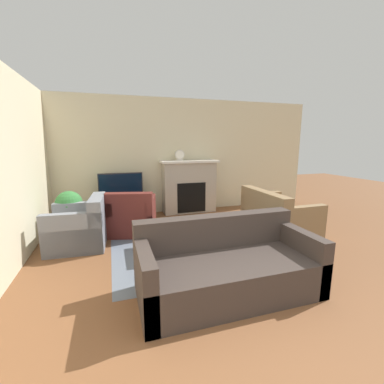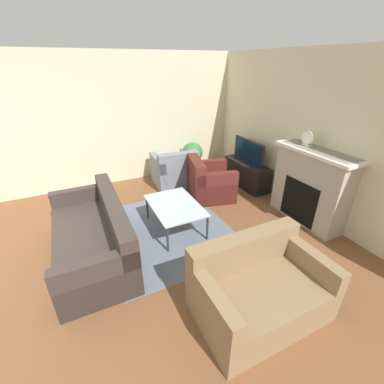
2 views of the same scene
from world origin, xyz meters
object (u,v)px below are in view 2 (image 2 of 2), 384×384
tv (248,152)px  couch_sectional (94,238)px  potted_plant (192,156)px  mantel_clock (308,138)px  coffee_table (175,207)px  couch_loveseat (258,290)px  armchair_accent (209,183)px  armchair_by_window (175,172)px

tv → couch_sectional: (1.00, -3.32, -0.49)m
potted_plant → mantel_clock: mantel_clock is taller
coffee_table → mantel_clock: 2.40m
coffee_table → mantel_clock: bearing=77.1°
couch_loveseat → coffee_table: size_ratio=1.27×
tv → coffee_table: 2.27m
tv → couch_loveseat: bearing=-34.2°
tv → armchair_accent: bearing=-82.1°
potted_plant → couch_loveseat: bearing=-15.0°
potted_plant → coffee_table: bearing=-33.2°
armchair_accent → potted_plant: bearing=5.9°
armchair_accent → potted_plant: 1.11m
tv → couch_loveseat: tv is taller
couch_loveseat → coffee_table: couch_loveseat is taller
tv → armchair_by_window: 1.66m
tv → armchair_by_window: tv is taller
couch_loveseat → armchair_by_window: size_ratio=1.48×
tv → potted_plant: bearing=-137.3°
armchair_by_window → armchair_accent: same height
armchair_by_window → mantel_clock: (2.09, 1.49, 1.09)m
couch_loveseat → armchair_accent: 2.72m
couch_loveseat → armchair_by_window: 3.48m
armchair_by_window → potted_plant: potted_plant is taller
couch_sectional → armchair_by_window: size_ratio=2.16×
couch_loveseat → armchair_accent: same height
couch_loveseat → potted_plant: bearing=75.0°
couch_sectional → couch_loveseat: same height
couch_sectional → mantel_clock: (0.37, 3.40, 1.10)m
couch_sectional → coffee_table: couch_sectional is taller
couch_loveseat → mantel_clock: size_ratio=5.46×
couch_sectional → coffee_table: (-0.12, 1.27, 0.12)m
couch_loveseat → coffee_table: (-1.85, -0.20, 0.11)m
tv → potted_plant: size_ratio=1.13×
tv → couch_loveseat: (2.73, -1.85, -0.49)m
tv → couch_sectional: size_ratio=0.47×
tv → couch_sectional: bearing=-73.3°
armchair_accent → coffee_table: (0.74, -1.04, 0.11)m
potted_plant → mantel_clock: 2.64m
tv → mantel_clock: size_ratio=3.77×
coffee_table → mantel_clock: mantel_clock is taller
couch_sectional → mantel_clock: bearing=83.9°
tv → coffee_table: size_ratio=0.88×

